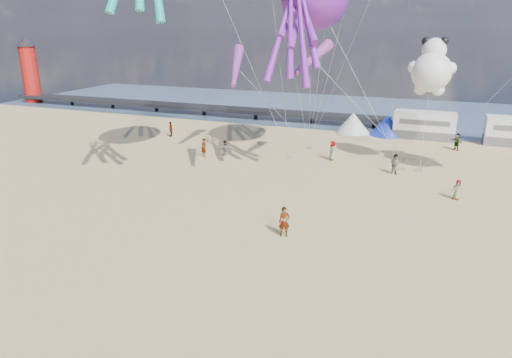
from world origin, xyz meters
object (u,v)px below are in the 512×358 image
(beachgoer_3, at_px, (171,129))
(beachgoer_7, at_px, (395,164))
(sandbag_d, at_px, (407,160))
(kite_panda, at_px, (431,72))
(sandbag_b, at_px, (402,169))
(sandbag_c, at_px, (419,170))
(windsock_mid, at_px, (312,59))
(tent_blue, at_px, (387,125))
(beachgoer_0, at_px, (457,190))
(standing_person, at_px, (284,222))
(sandbag_a, at_px, (290,158))
(beachgoer_4, at_px, (457,142))
(windsock_right, at_px, (236,66))
(beachgoer_6, at_px, (333,151))
(tent_white, at_px, (353,123))
(motorhome_0, at_px, (424,125))
(beachgoer_5, at_px, (204,148))
(sandbag_e, at_px, (309,148))
(beachgoer_1, at_px, (225,148))
(lighthouse, at_px, (30,75))

(beachgoer_3, height_order, beachgoer_7, beachgoer_7)
(sandbag_d, height_order, kite_panda, kite_panda)
(sandbag_b, height_order, kite_panda, kite_panda)
(sandbag_c, bearing_deg, windsock_mid, -166.32)
(tent_blue, bearing_deg, beachgoer_0, -70.20)
(standing_person, height_order, kite_panda, kite_panda)
(sandbag_a, bearing_deg, beachgoer_4, 31.72)
(beachgoer_4, height_order, windsock_right, windsock_right)
(standing_person, height_order, sandbag_d, standing_person)
(beachgoer_4, distance_m, windsock_right, 25.43)
(beachgoer_6, bearing_deg, windsock_right, -60.93)
(windsock_right, bearing_deg, tent_white, 56.85)
(tent_white, distance_m, sandbag_b, 15.19)
(standing_person, bearing_deg, beachgoer_3, 108.99)
(motorhome_0, bearing_deg, beachgoer_7, -97.03)
(beachgoer_5, xyz_separation_m, sandbag_d, (18.62, 5.79, -0.80))
(windsock_right, bearing_deg, sandbag_c, 10.93)
(motorhome_0, relative_size, sandbag_c, 13.20)
(beachgoer_3, height_order, beachgoer_4, beachgoer_4)
(beachgoer_0, height_order, beachgoer_5, beachgoer_5)
(beachgoer_3, bearing_deg, kite_panda, 60.70)
(standing_person, distance_m, beachgoer_3, 28.83)
(beachgoer_0, distance_m, sandbag_b, 7.41)
(beachgoer_7, xyz_separation_m, sandbag_d, (0.82, 4.56, -0.77))
(tent_blue, relative_size, beachgoer_7, 2.28)
(standing_person, distance_m, sandbag_e, 21.11)
(standing_person, xyz_separation_m, sandbag_d, (5.90, 19.81, -0.83))
(standing_person, distance_m, windsock_right, 14.01)
(beachgoer_6, distance_m, windsock_mid, 9.26)
(sandbag_b, relative_size, windsock_right, 0.10)
(tent_blue, distance_m, sandbag_e, 11.63)
(beachgoer_0, xyz_separation_m, beachgoer_6, (-10.76, 6.92, 0.19))
(tent_white, distance_m, sandbag_c, 15.80)
(motorhome_0, height_order, sandbag_a, motorhome_0)
(beachgoer_6, distance_m, kite_panda, 10.92)
(sandbag_a, distance_m, sandbag_b, 10.37)
(beachgoer_6, distance_m, sandbag_d, 7.17)
(beachgoer_1, height_order, sandbag_c, beachgoer_1)
(tent_blue, relative_size, beachgoer_3, 2.32)
(sandbag_b, bearing_deg, motorhome_0, 84.84)
(standing_person, xyz_separation_m, beachgoer_4, (10.28, 25.70, -0.06))
(beachgoer_7, xyz_separation_m, sandbag_e, (-9.01, 5.47, -0.77))
(lighthouse, relative_size, beachgoer_0, 6.00)
(beachgoer_0, xyz_separation_m, windsock_right, (-16.91, -1.54, 8.42))
(standing_person, distance_m, beachgoer_1, 18.75)
(tent_blue, relative_size, sandbag_a, 8.00)
(sandbag_a, xyz_separation_m, sandbag_c, (11.81, 0.16, 0.00))
(sandbag_c, height_order, sandbag_e, same)
(beachgoer_4, bearing_deg, sandbag_c, -62.93)
(standing_person, relative_size, sandbag_c, 3.75)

